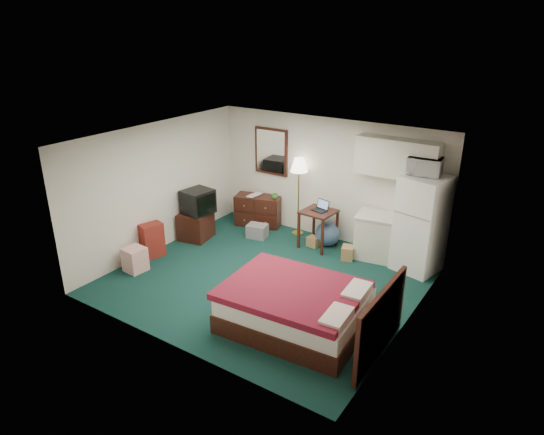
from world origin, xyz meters
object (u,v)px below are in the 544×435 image
Objects in this scene: dresser at (258,210)px; kitchen_counter at (378,237)px; fridge at (421,224)px; floor_lamp at (298,197)px; tv_stand at (196,225)px; bed at (295,308)px; desk at (318,229)px; suitcase at (152,240)px.

kitchen_counter is at bearing -18.40° from dresser.
dresser is at bearing -168.83° from fridge.
floor_lamp is 2.68× the size of tv_stand.
dresser is 0.56× the size of fridge.
tv_stand is (-4.27, -1.21, -0.60)m from fridge.
fridge reaches higher than bed.
desk is at bearing 107.88° from bed.
floor_lamp reaches higher than suitcase.
bed is 3.51m from suitcase.
floor_lamp is at bearing 28.91° from tv_stand.
suitcase is (-4.39, -2.31, -0.55)m from fridge.
dresser is 1.47m from tv_stand.
fridge is 2.62× the size of suitcase.
floor_lamp is at bearing 69.83° from suitcase.
tv_stand is 0.92× the size of suitcase.
floor_lamp is 2.63m from fridge.
fridge is 0.89× the size of bed.
tv_stand is (-3.36, 1.57, -0.03)m from bed.
suitcase is at bearing -155.35° from kitchen_counter.
fridge is at bearing 4.79° from tv_stand.
suitcase is at bearing -139.45° from fridge.
desk is 2.81m from bed.
fridge is (0.79, -0.03, 0.46)m from kitchen_counter.
desk is 2.03m from fridge.
desk is 0.39× the size of bed.
tv_stand is at bearing -168.84° from kitchen_counter.
tv_stand is (-2.31, -1.04, -0.10)m from desk.
fridge is 2.85× the size of tv_stand.
suitcase is at bearing -124.99° from dresser.
dresser is 2.82m from kitchen_counter.
floor_lamp is 1.89m from kitchen_counter.
kitchen_counter is at bearing -169.41° from fridge.
kitchen_counter is 1.36× the size of tv_stand.
fridge reaches higher than floor_lamp.
fridge is 4.99m from suitcase.
dresser reaches higher than bed.
floor_lamp is 2.22m from tv_stand.
floor_lamp is 0.94× the size of fridge.
kitchen_counter is at bearing 13.90° from desk.
tv_stand is at bearing 99.21° from suitcase.
fridge reaches higher than tv_stand.
floor_lamp reaches higher than bed.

